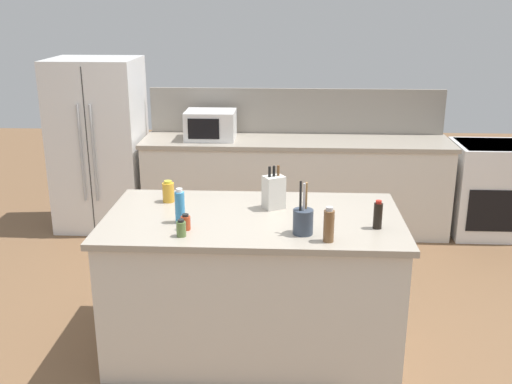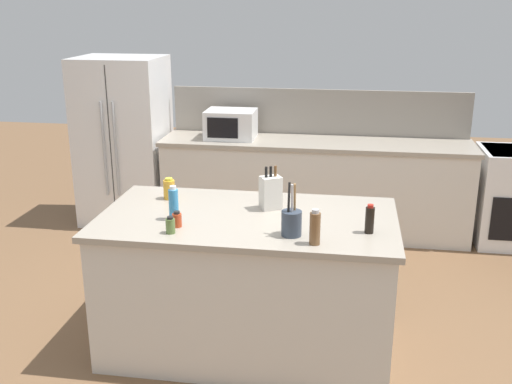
{
  "view_description": "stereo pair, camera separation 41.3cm",
  "coord_description": "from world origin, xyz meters",
  "px_view_note": "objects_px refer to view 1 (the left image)",
  "views": [
    {
      "loc": [
        0.2,
        -3.58,
        2.26
      ],
      "look_at": [
        0.0,
        0.35,
        0.99
      ],
      "focal_mm": 42.0,
      "sensor_mm": 36.0,
      "label": 1
    },
    {
      "loc": [
        0.62,
        -3.54,
        2.26
      ],
      "look_at": [
        0.0,
        0.35,
        0.99
      ],
      "focal_mm": 42.0,
      "sensor_mm": 36.0,
      "label": 2
    }
  ],
  "objects_px": {
    "refrigerator": "(99,144)",
    "utensil_crock": "(303,221)",
    "spice_jar_paprika": "(186,222)",
    "dish_soap_bottle": "(180,207)",
    "range_oven": "(491,189)",
    "honey_jar": "(168,192)",
    "spice_jar_oregano": "(181,229)",
    "soy_sauce_bottle": "(378,215)",
    "microwave": "(210,125)",
    "knife_block": "(274,192)",
    "pepper_grinder": "(329,225)"
  },
  "relations": [
    {
      "from": "microwave",
      "to": "soy_sauce_bottle",
      "type": "distance_m",
      "value": 2.71
    },
    {
      "from": "refrigerator",
      "to": "spice_jar_oregano",
      "type": "xyz_separation_m",
      "value": [
        1.29,
        -2.61,
        0.13
      ]
    },
    {
      "from": "spice_jar_paprika",
      "to": "soy_sauce_bottle",
      "type": "height_order",
      "value": "soy_sauce_bottle"
    },
    {
      "from": "dish_soap_bottle",
      "to": "honey_jar",
      "type": "distance_m",
      "value": 0.42
    },
    {
      "from": "pepper_grinder",
      "to": "honey_jar",
      "type": "distance_m",
      "value": 1.23
    },
    {
      "from": "refrigerator",
      "to": "dish_soap_bottle",
      "type": "height_order",
      "value": "refrigerator"
    },
    {
      "from": "refrigerator",
      "to": "pepper_grinder",
      "type": "distance_m",
      "value": 3.41
    },
    {
      "from": "refrigerator",
      "to": "spice_jar_paprika",
      "type": "distance_m",
      "value": 2.82
    },
    {
      "from": "utensil_crock",
      "to": "spice_jar_oregano",
      "type": "distance_m",
      "value": 0.72
    },
    {
      "from": "utensil_crock",
      "to": "pepper_grinder",
      "type": "height_order",
      "value": "utensil_crock"
    },
    {
      "from": "range_oven",
      "to": "microwave",
      "type": "height_order",
      "value": "microwave"
    },
    {
      "from": "honey_jar",
      "to": "soy_sauce_bottle",
      "type": "bearing_deg",
      "value": -17.57
    },
    {
      "from": "knife_block",
      "to": "spice_jar_paprika",
      "type": "relative_size",
      "value": 2.94
    },
    {
      "from": "pepper_grinder",
      "to": "knife_block",
      "type": "bearing_deg",
      "value": 120.37
    },
    {
      "from": "dish_soap_bottle",
      "to": "honey_jar",
      "type": "xyz_separation_m",
      "value": [
        -0.15,
        0.39,
        -0.03
      ]
    },
    {
      "from": "knife_block",
      "to": "dish_soap_bottle",
      "type": "xyz_separation_m",
      "value": [
        -0.57,
        -0.3,
        -0.01
      ]
    },
    {
      "from": "range_oven",
      "to": "honey_jar",
      "type": "xyz_separation_m",
      "value": [
        -2.84,
        -1.94,
        0.54
      ]
    },
    {
      "from": "spice_jar_oregano",
      "to": "honey_jar",
      "type": "xyz_separation_m",
      "value": [
        -0.19,
        0.62,
        0.02
      ]
    },
    {
      "from": "microwave",
      "to": "knife_block",
      "type": "height_order",
      "value": "knife_block"
    },
    {
      "from": "microwave",
      "to": "spice_jar_paprika",
      "type": "relative_size",
      "value": 4.93
    },
    {
      "from": "range_oven",
      "to": "spice_jar_oregano",
      "type": "xyz_separation_m",
      "value": [
        -2.64,
        -2.56,
        0.52
      ]
    },
    {
      "from": "pepper_grinder",
      "to": "spice_jar_oregano",
      "type": "height_order",
      "value": "pepper_grinder"
    },
    {
      "from": "microwave",
      "to": "dish_soap_bottle",
      "type": "height_order",
      "value": "microwave"
    },
    {
      "from": "spice_jar_paprika",
      "to": "honey_jar",
      "type": "height_order",
      "value": "honey_jar"
    },
    {
      "from": "refrigerator",
      "to": "microwave",
      "type": "relative_size",
      "value": 3.53
    },
    {
      "from": "knife_block",
      "to": "spice_jar_paprika",
      "type": "height_order",
      "value": "knife_block"
    },
    {
      "from": "knife_block",
      "to": "utensil_crock",
      "type": "distance_m",
      "value": 0.48
    },
    {
      "from": "utensil_crock",
      "to": "honey_jar",
      "type": "distance_m",
      "value": 1.05
    },
    {
      "from": "dish_soap_bottle",
      "to": "pepper_grinder",
      "type": "xyz_separation_m",
      "value": [
        0.9,
        -0.26,
        -0.01
      ]
    },
    {
      "from": "refrigerator",
      "to": "spice_jar_oregano",
      "type": "height_order",
      "value": "refrigerator"
    },
    {
      "from": "microwave",
      "to": "honey_jar",
      "type": "xyz_separation_m",
      "value": [
        -0.05,
        -1.94,
        -0.07
      ]
    },
    {
      "from": "spice_jar_paprika",
      "to": "soy_sauce_bottle",
      "type": "bearing_deg",
      "value": 3.99
    },
    {
      "from": "spice_jar_paprika",
      "to": "dish_soap_bottle",
      "type": "height_order",
      "value": "dish_soap_bottle"
    },
    {
      "from": "utensil_crock",
      "to": "knife_block",
      "type": "bearing_deg",
      "value": 112.3
    },
    {
      "from": "microwave",
      "to": "utensil_crock",
      "type": "height_order",
      "value": "utensil_crock"
    },
    {
      "from": "range_oven",
      "to": "pepper_grinder",
      "type": "distance_m",
      "value": 3.2
    },
    {
      "from": "range_oven",
      "to": "utensil_crock",
      "type": "xyz_separation_m",
      "value": [
        -1.93,
        -2.48,
        0.56
      ]
    },
    {
      "from": "range_oven",
      "to": "knife_block",
      "type": "height_order",
      "value": "knife_block"
    },
    {
      "from": "soy_sauce_bottle",
      "to": "knife_block",
      "type": "bearing_deg",
      "value": 152.23
    },
    {
      "from": "utensil_crock",
      "to": "pepper_grinder",
      "type": "distance_m",
      "value": 0.18
    },
    {
      "from": "spice_jar_oregano",
      "to": "soy_sauce_bottle",
      "type": "height_order",
      "value": "soy_sauce_bottle"
    },
    {
      "from": "dish_soap_bottle",
      "to": "honey_jar",
      "type": "bearing_deg",
      "value": 110.8
    },
    {
      "from": "range_oven",
      "to": "pepper_grinder",
      "type": "relative_size",
      "value": 4.41
    },
    {
      "from": "dish_soap_bottle",
      "to": "spice_jar_oregano",
      "type": "distance_m",
      "value": 0.24
    },
    {
      "from": "spice_jar_oregano",
      "to": "soy_sauce_bottle",
      "type": "xyz_separation_m",
      "value": [
        1.16,
        0.19,
        0.04
      ]
    },
    {
      "from": "range_oven",
      "to": "honey_jar",
      "type": "height_order",
      "value": "honey_jar"
    },
    {
      "from": "spice_jar_oregano",
      "to": "soy_sauce_bottle",
      "type": "relative_size",
      "value": 0.59
    },
    {
      "from": "utensil_crock",
      "to": "spice_jar_paprika",
      "type": "relative_size",
      "value": 3.25
    },
    {
      "from": "refrigerator",
      "to": "utensil_crock",
      "type": "distance_m",
      "value": 3.23
    },
    {
      "from": "refrigerator",
      "to": "honey_jar",
      "type": "bearing_deg",
      "value": -61.13
    }
  ]
}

